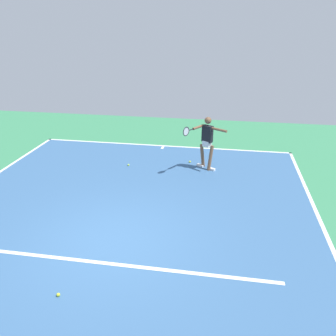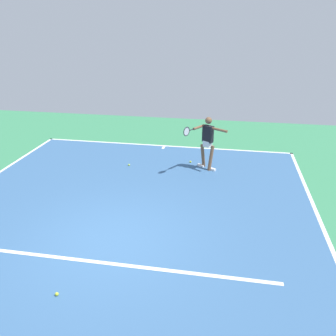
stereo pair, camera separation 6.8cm
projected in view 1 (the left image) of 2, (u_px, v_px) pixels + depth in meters
The scene contains 9 objects.
ground_plane at pixel (112, 240), 7.87m from camera, with size 21.70×21.70×0.00m, color #388456.
court_surface at pixel (112, 240), 7.87m from camera, with size 9.85×13.22×0.00m, color #38608E.
court_line_baseline_near at pixel (164, 146), 13.82m from camera, with size 9.85×0.10×0.01m, color white.
court_line_service at pixel (100, 262), 7.15m from camera, with size 7.39×0.10×0.01m, color white.
court_line_centre_mark at pixel (163, 147), 13.63m from camera, with size 0.10×0.30×0.01m, color white.
tennis_player at pixel (207, 140), 11.29m from camera, with size 1.34×1.04×1.78m.
tennis_ball_by_sideline at pixel (190, 162), 12.18m from camera, with size 0.07×0.07×0.07m, color yellow.
tennis_ball_by_baseline at pixel (128, 165), 11.90m from camera, with size 0.07×0.07×0.07m, color #C6E53D.
tennis_ball_far_corner at pixel (58, 295), 6.27m from camera, with size 0.07×0.07×0.07m, color #CCE033.
Camera 1 is at (-2.38, 6.28, 4.61)m, focal length 37.02 mm.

